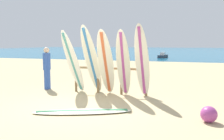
# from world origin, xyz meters

# --- Properties ---
(ground_plane) EXTENTS (120.00, 120.00, 0.00)m
(ground_plane) POSITION_xyz_m (0.00, 0.00, 0.00)
(ground_plane) COLOR tan
(ocean_water) EXTENTS (120.00, 80.00, 0.01)m
(ocean_water) POSITION_xyz_m (0.00, 58.00, 0.00)
(ocean_water) COLOR #196B93
(ocean_water) RESTS_ON ground
(surfboard_rack) EXTENTS (2.80, 0.09, 1.08)m
(surfboard_rack) POSITION_xyz_m (0.35, 1.98, 0.67)
(surfboard_rack) COLOR olive
(surfboard_rack) RESTS_ON ground
(surfboard_leaning_far_left) EXTENTS (0.72, 1.23, 2.30)m
(surfboard_leaning_far_left) POSITION_xyz_m (-0.90, 1.55, 1.15)
(surfboard_leaning_far_left) COLOR white
(surfboard_leaning_far_left) RESTS_ON ground
(surfboard_leaning_left) EXTENTS (0.66, 1.27, 2.47)m
(surfboard_leaning_left) POSITION_xyz_m (-0.22, 1.65, 1.23)
(surfboard_leaning_left) COLOR silver
(surfboard_leaning_left) RESTS_ON ground
(surfboard_leaning_center_left) EXTENTS (0.56, 1.07, 2.31)m
(surfboard_leaning_center_left) POSITION_xyz_m (0.33, 1.59, 1.16)
(surfboard_leaning_center_left) COLOR white
(surfboard_leaning_center_left) RESTS_ON ground
(surfboard_leaning_center) EXTENTS (0.48, 0.89, 2.30)m
(surfboard_leaning_center) POSITION_xyz_m (0.97, 1.58, 1.15)
(surfboard_leaning_center) COLOR silver
(surfboard_leaning_center) RESTS_ON ground
(surfboard_leaning_center_right) EXTENTS (0.61, 0.87, 2.48)m
(surfboard_leaning_center_right) POSITION_xyz_m (1.60, 1.62, 1.24)
(surfboard_leaning_center_right) COLOR white
(surfboard_leaning_center_right) RESTS_ON ground
(surfboard_lying_on_sand) EXTENTS (2.62, 1.46, 0.08)m
(surfboard_lying_on_sand) POSITION_xyz_m (0.41, -0.54, 0.04)
(surfboard_lying_on_sand) COLOR silver
(surfboard_lying_on_sand) RESTS_ON ground
(beachgoer_standing) EXTENTS (0.23, 0.28, 1.68)m
(beachgoer_standing) POSITION_xyz_m (-2.31, 2.04, 0.92)
(beachgoer_standing) COLOR #3359B2
(beachgoer_standing) RESTS_ON ground
(small_boat_offshore) EXTENTS (1.08, 2.73, 0.71)m
(small_boat_offshore) POSITION_xyz_m (0.15, 24.54, 0.26)
(small_boat_offshore) COLOR #333842
(small_boat_offshore) RESTS_ON ocean_water
(beach_ball) EXTENTS (0.38, 0.38, 0.38)m
(beach_ball) POSITION_xyz_m (3.54, -0.35, 0.19)
(beach_ball) COLOR #A53F8C
(beach_ball) RESTS_ON ground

